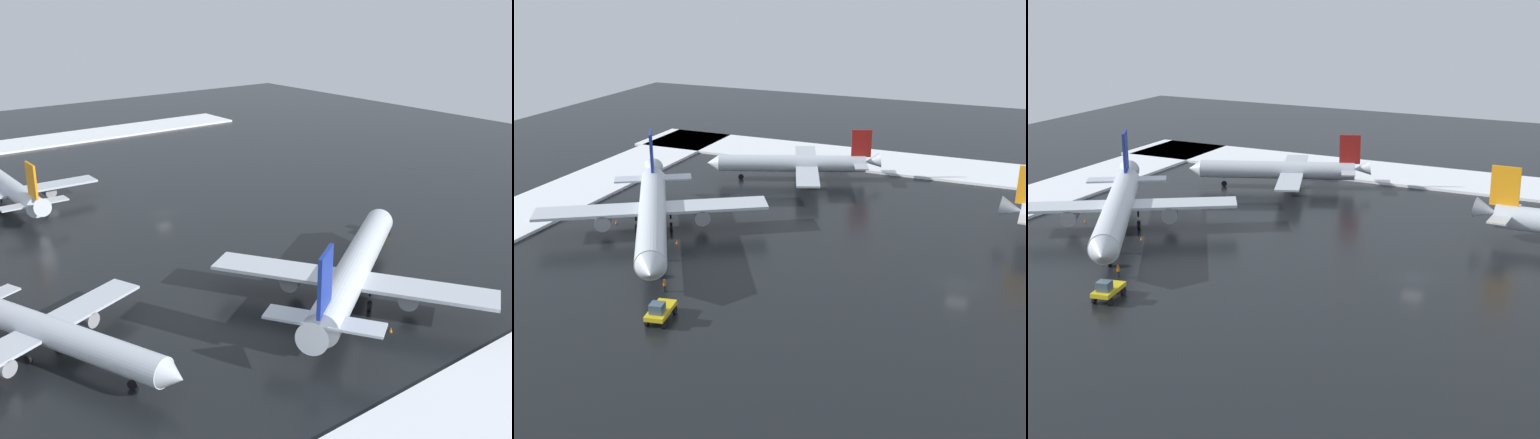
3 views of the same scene
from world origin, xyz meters
TOP-DOWN VIEW (x-y plane):
  - ground_plane at (0.00, 0.00)m, footprint 240.00×240.00m
  - snow_bank_far at (0.00, -50.00)m, footprint 152.00×16.00m
  - snow_bank_right at (67.00, 0.00)m, footprint 14.00×116.00m
  - airplane_parked_portside at (42.79, 1.92)m, footprint 31.27×36.47m
  - airplane_distant_tail at (33.85, -32.41)m, footprint 30.85×26.10m
  - pushback_tug at (29.13, 21.94)m, footprint 3.03×4.93m
  - ground_crew_mid_apron at (38.06, 8.59)m, footprint 0.36×0.36m
  - ground_crew_near_tug at (32.37, 15.81)m, footprint 0.36×0.36m
  - traffic_cone_near_nose at (51.25, -0.72)m, footprint 0.36×0.36m
  - traffic_cone_mid_line at (38.66, 2.42)m, footprint 0.36×0.36m

SIDE VIEW (x-z plane):
  - ground_plane at x=0.00m, z-range 0.00..0.00m
  - snow_bank_far at x=0.00m, z-range 0.00..0.47m
  - snow_bank_right at x=67.00m, z-range 0.00..0.47m
  - traffic_cone_near_nose at x=51.25m, z-range 0.00..0.55m
  - traffic_cone_mid_line at x=38.66m, z-range 0.00..0.55m
  - ground_crew_mid_apron at x=38.06m, z-range 0.12..1.83m
  - ground_crew_near_tug at x=32.37m, z-range 0.12..1.83m
  - pushback_tug at x=29.13m, z-range 0.03..2.53m
  - airplane_distant_tail at x=33.85m, z-range -1.62..7.92m
  - airplane_parked_portside at x=42.79m, z-range -2.06..10.11m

